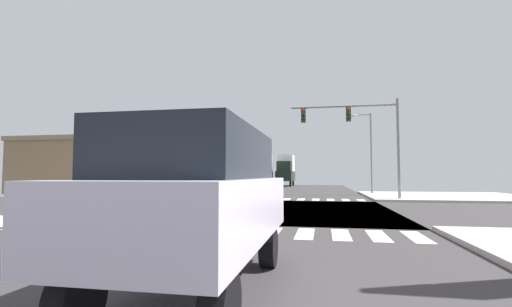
% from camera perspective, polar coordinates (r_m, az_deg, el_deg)
% --- Properties ---
extents(ground, '(90.00, 90.00, 0.05)m').
position_cam_1_polar(ground, '(18.23, -1.40, -8.81)').
color(ground, '#393436').
extents(sidewalk_corner_ne, '(12.00, 12.00, 0.14)m').
position_cam_1_polar(sidewalk_corner_ne, '(31.19, 27.97, -6.02)').
color(sidewalk_corner_ne, '#B2ADA3').
rests_on(sidewalk_corner_ne, ground).
extents(sidewalk_corner_nw, '(12.00, 12.00, 0.14)m').
position_cam_1_polar(sidewalk_corner_nw, '(34.20, -18.88, -5.97)').
color(sidewalk_corner_nw, '#B3ACA7').
rests_on(sidewalk_corner_nw, ground).
extents(crosswalk_near, '(13.50, 2.00, 0.01)m').
position_cam_1_polar(crosswalk_near, '(11.33, -10.57, -11.88)').
color(crosswalk_near, white).
rests_on(crosswalk_near, ground).
extents(crosswalk_far, '(13.50, 2.00, 0.01)m').
position_cam_1_polar(crosswalk_far, '(25.43, 1.50, -7.23)').
color(crosswalk_far, white).
rests_on(crosswalk_far, ground).
extents(traffic_signal_mast, '(7.26, 0.55, 6.84)m').
position_cam_1_polar(traffic_signal_mast, '(25.54, 15.54, 4.31)').
color(traffic_signal_mast, gray).
rests_on(traffic_signal_mast, ground).
extents(street_lamp, '(1.78, 0.32, 7.10)m').
position_cam_1_polar(street_lamp, '(32.90, 17.38, 1.29)').
color(street_lamp, gray).
rests_on(street_lamp, ground).
extents(bank_building, '(13.33, 9.30, 5.16)m').
position_cam_1_polar(bank_building, '(38.72, -24.49, -1.81)').
color(bank_building, '#82674A').
rests_on(bank_building, ground).
extents(sedan_nearside_1, '(1.80, 4.30, 1.88)m').
position_cam_1_polar(sedan_nearside_1, '(31.66, 0.11, -4.48)').
color(sedan_nearside_1, black).
rests_on(sedan_nearside_1, ground).
extents(sedan_queued_4, '(1.80, 4.30, 1.88)m').
position_cam_1_polar(sedan_queued_4, '(34.53, -4.11, -4.39)').
color(sedan_queued_4, black).
rests_on(sedan_queued_4, ground).
extents(suv_leading_1, '(1.96, 4.60, 2.34)m').
position_cam_1_polar(suv_leading_1, '(5.31, -9.03, -6.41)').
color(suv_leading_1, black).
rests_on(suv_leading_1, ground).
extents(box_truck_trailing_1, '(2.40, 7.20, 4.85)m').
position_cam_1_polar(box_truck_trailing_1, '(51.87, 0.88, -2.49)').
color(box_truck_trailing_1, black).
rests_on(box_truck_trailing_1, ground).
extents(box_truck_middle_2, '(2.40, 7.20, 4.85)m').
position_cam_1_polar(box_truck_middle_2, '(56.45, 4.76, -2.56)').
color(box_truck_middle_2, black).
rests_on(box_truck_middle_2, ground).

